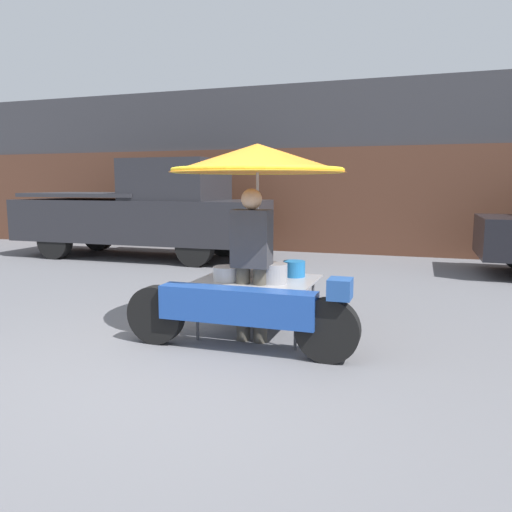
# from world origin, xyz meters

# --- Properties ---
(ground_plane) EXTENTS (36.00, 36.00, 0.00)m
(ground_plane) POSITION_xyz_m (0.00, 0.00, 0.00)
(ground_plane) COLOR slate
(shopfront_building) EXTENTS (28.00, 2.06, 3.84)m
(shopfront_building) POSITION_xyz_m (0.00, 8.70, 1.91)
(shopfront_building) COLOR #38383D
(shopfront_building) RESTS_ON ground
(vendor_motorcycle_cart) EXTENTS (2.29, 1.79, 1.97)m
(vendor_motorcycle_cart) POSITION_xyz_m (0.33, 1.10, 1.49)
(vendor_motorcycle_cart) COLOR black
(vendor_motorcycle_cart) RESTS_ON ground
(vendor_person) EXTENTS (0.38, 0.22, 1.53)m
(vendor_person) POSITION_xyz_m (0.34, 0.92, 0.85)
(vendor_person) COLOR #4C473D
(vendor_person) RESTS_ON ground
(pickup_truck) EXTENTS (5.44, 1.79, 2.08)m
(pickup_truck) POSITION_xyz_m (-3.66, 5.72, 0.99)
(pickup_truck) COLOR black
(pickup_truck) RESTS_ON ground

